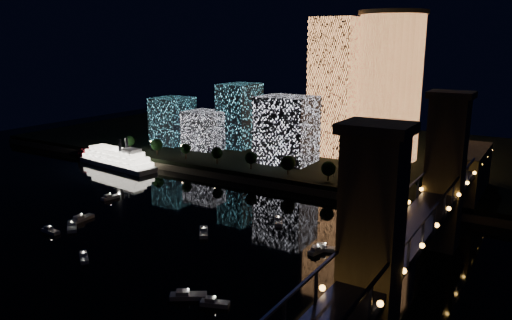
{
  "coord_description": "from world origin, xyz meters",
  "views": [
    {
      "loc": [
        93.16,
        -108.73,
        64.38
      ],
      "look_at": [
        -6.98,
        55.0,
        18.9
      ],
      "focal_mm": 35.0,
      "sensor_mm": 36.0,
      "label": 1
    }
  ],
  "objects_px": {
    "tower_rectangular": "(335,87)",
    "truss_bridge": "(401,249)",
    "riverboat": "(114,158)",
    "tower_cylindrical": "(389,86)"
  },
  "relations": [
    {
      "from": "tower_cylindrical",
      "to": "truss_bridge",
      "type": "relative_size",
      "value": 0.28
    },
    {
      "from": "tower_cylindrical",
      "to": "tower_rectangular",
      "type": "xyz_separation_m",
      "value": [
        -27.47,
        -5.12,
        -1.51
      ]
    },
    {
      "from": "truss_bridge",
      "to": "riverboat",
      "type": "height_order",
      "value": "truss_bridge"
    },
    {
      "from": "riverboat",
      "to": "tower_cylindrical",
      "type": "bearing_deg",
      "value": 30.85
    },
    {
      "from": "truss_bridge",
      "to": "riverboat",
      "type": "relative_size",
      "value": 4.74
    },
    {
      "from": "tower_cylindrical",
      "to": "tower_rectangular",
      "type": "height_order",
      "value": "tower_cylindrical"
    },
    {
      "from": "riverboat",
      "to": "truss_bridge",
      "type": "bearing_deg",
      "value": -21.71
    },
    {
      "from": "tower_cylindrical",
      "to": "truss_bridge",
      "type": "xyz_separation_m",
      "value": [
        47.45,
        -141.49,
        -26.2
      ]
    },
    {
      "from": "tower_cylindrical",
      "to": "tower_rectangular",
      "type": "relative_size",
      "value": 1.04
    },
    {
      "from": "tower_rectangular",
      "to": "truss_bridge",
      "type": "distance_m",
      "value": 157.55
    }
  ]
}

